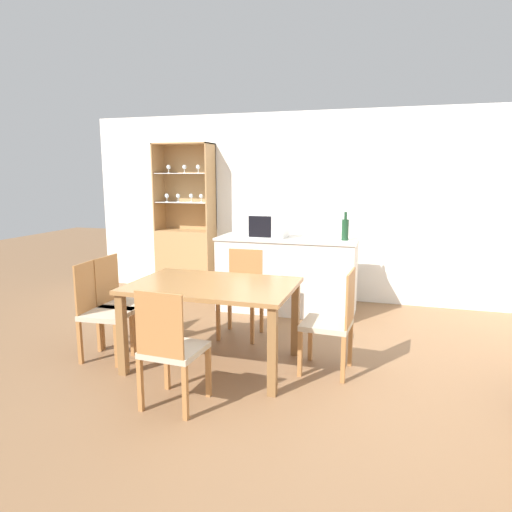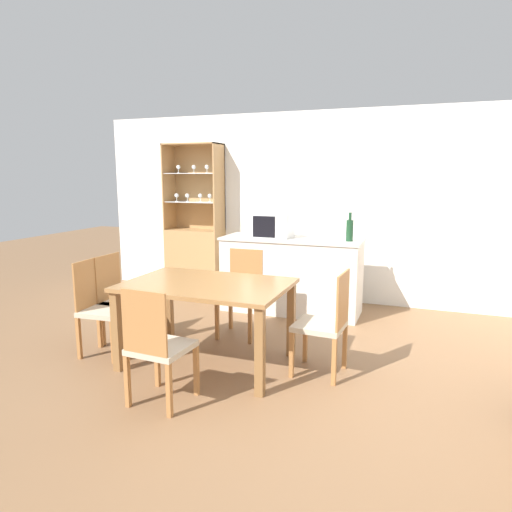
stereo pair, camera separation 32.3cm
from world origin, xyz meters
TOP-DOWN VIEW (x-y plane):
  - ground_plane at (0.00, 0.00)m, footprint 18.00×18.00m
  - wall_back at (0.00, 2.63)m, footprint 6.80×0.06m
  - kitchen_counter at (-0.30, 1.90)m, footprint 1.74×0.63m
  - display_cabinet at (-1.93, 2.42)m, footprint 0.83×0.37m
  - dining_table at (-0.56, 0.08)m, footprint 1.45×0.98m
  - dining_chair_side_left_far at (-1.61, 0.23)m, footprint 0.41×0.41m
  - dining_chair_head_near at (-0.56, -0.74)m, footprint 0.43×0.43m
  - dining_chair_side_left_near at (-1.61, -0.07)m, footprint 0.44×0.44m
  - dining_chair_side_right_far at (0.49, 0.22)m, footprint 0.44×0.44m
  - dining_chair_head_far at (-0.56, 0.89)m, footprint 0.42×0.42m
  - microwave at (-0.53, 1.89)m, footprint 0.45×0.39m
  - wine_bottle at (0.41, 1.88)m, footprint 0.08×0.08m

SIDE VIEW (x-z plane):
  - ground_plane at x=0.00m, z-range 0.00..0.00m
  - dining_chair_side_left_far at x=-1.61m, z-range 0.00..0.91m
  - dining_chair_head_near at x=-0.56m, z-range 0.00..0.91m
  - dining_chair_side_left_near at x=-1.61m, z-range 0.00..0.91m
  - dining_chair_side_right_far at x=0.49m, z-range 0.00..0.91m
  - dining_chair_head_far at x=-0.56m, z-range 0.00..0.91m
  - kitchen_counter at x=-0.30m, z-range 0.00..0.94m
  - display_cabinet at x=-1.93m, z-range -0.45..1.70m
  - dining_table at x=-0.56m, z-range 0.28..1.04m
  - wine_bottle at x=0.41m, z-range 0.91..1.24m
  - microwave at x=-0.53m, z-range 0.94..1.24m
  - wall_back at x=0.00m, z-range 0.00..2.55m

